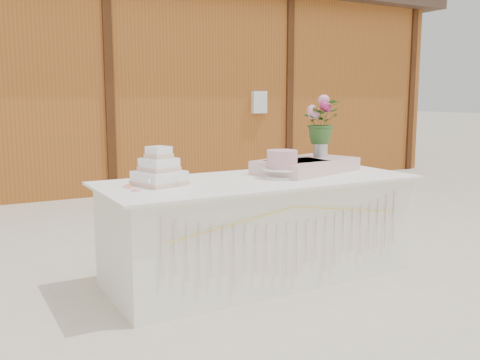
# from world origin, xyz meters

# --- Properties ---
(ground) EXTENTS (80.00, 80.00, 0.00)m
(ground) POSITION_xyz_m (0.00, 0.00, 0.00)
(ground) COLOR beige
(ground) RESTS_ON ground
(barn) EXTENTS (12.60, 4.60, 3.30)m
(barn) POSITION_xyz_m (-0.01, 5.99, 1.68)
(barn) COLOR #96521F
(barn) RESTS_ON ground
(cake_table) EXTENTS (2.40, 1.00, 0.77)m
(cake_table) POSITION_xyz_m (0.00, -0.00, 0.39)
(cake_table) COLOR white
(cake_table) RESTS_ON ground
(wedding_cake) EXTENTS (0.38, 0.38, 0.27)m
(wedding_cake) POSITION_xyz_m (-0.76, 0.09, 0.86)
(wedding_cake) COLOR white
(wedding_cake) RESTS_ON cake_table
(pink_cake_stand) EXTENTS (0.29, 0.29, 0.21)m
(pink_cake_stand) POSITION_xyz_m (0.17, -0.05, 0.89)
(pink_cake_stand) COLOR white
(pink_cake_stand) RESTS_ON cake_table
(satin_runner) EXTENTS (0.96, 0.72, 0.11)m
(satin_runner) POSITION_xyz_m (0.52, 0.12, 0.82)
(satin_runner) COLOR beige
(satin_runner) RESTS_ON cake_table
(flower_vase) EXTENTS (0.12, 0.12, 0.17)m
(flower_vase) POSITION_xyz_m (0.69, 0.17, 0.96)
(flower_vase) COLOR silver
(flower_vase) RESTS_ON satin_runner
(bouquet) EXTENTS (0.38, 0.35, 0.36)m
(bouquet) POSITION_xyz_m (0.69, 0.17, 1.22)
(bouquet) COLOR #315A24
(bouquet) RESTS_ON flower_vase
(loose_flowers) EXTENTS (0.18, 0.34, 0.02)m
(loose_flowers) POSITION_xyz_m (-0.98, 0.04, 0.78)
(loose_flowers) COLOR pink
(loose_flowers) RESTS_ON cake_table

